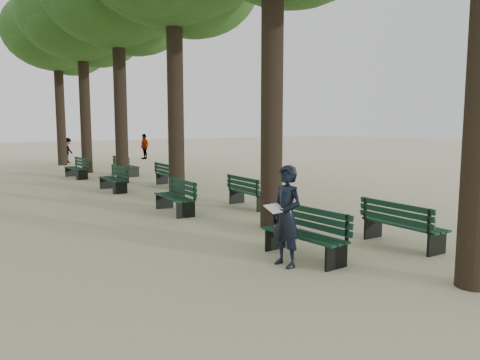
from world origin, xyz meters
TOP-DOWN VIEW (x-y plane):
  - ground at (0.00, 0.00)m, footprint 120.00×120.00m
  - tree_central_4 at (1.50, 18.00)m, footprint 6.00×6.00m
  - tree_central_5 at (1.50, 23.00)m, footprint 6.00×6.00m
  - bench_left_0 at (0.37, 0.57)m, footprint 0.66×1.83m
  - bench_left_1 at (0.37, 5.89)m, footprint 0.71×1.84m
  - bench_left_2 at (0.37, 10.94)m, footprint 0.61×1.81m
  - bench_left_3 at (0.37, 15.85)m, footprint 0.65×1.82m
  - bench_right_0 at (2.63, 0.11)m, footprint 0.64×1.82m
  - bench_right_1 at (2.63, 5.45)m, footprint 0.68×1.83m
  - bench_right_2 at (2.63, 10.91)m, footprint 0.68×1.83m
  - bench_right_3 at (2.63, 15.58)m, footprint 0.70×1.84m
  - man_with_map at (-0.19, 0.42)m, footprint 0.63×0.73m
  - pedestrian_b at (2.17, 24.42)m, footprint 0.89×0.97m
  - pedestrian_c at (7.33, 24.56)m, footprint 1.00×0.92m

SIDE VIEW (x-z plane):
  - ground at x=0.00m, z-range 0.00..0.00m
  - bench_left_0 at x=0.37m, z-range -0.19..0.73m
  - bench_left_1 at x=0.37m, z-range -0.19..0.73m
  - bench_left_2 at x=0.37m, z-range -0.19..0.73m
  - bench_left_3 at x=0.37m, z-range -0.19..0.73m
  - bench_right_0 at x=2.63m, z-range -0.19..0.73m
  - bench_right_1 at x=2.63m, z-range -0.19..0.73m
  - bench_right_2 at x=2.63m, z-range -0.19..0.73m
  - bench_right_3 at x=2.63m, z-range -0.19..0.73m
  - pedestrian_b at x=2.17m, z-range 0.00..1.56m
  - pedestrian_c at x=7.33m, z-range 0.00..1.74m
  - man_with_map at x=-0.19m, z-range 0.00..1.77m
  - tree_central_4 at x=1.50m, z-range 2.68..12.63m
  - tree_central_5 at x=1.50m, z-range 2.68..12.63m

